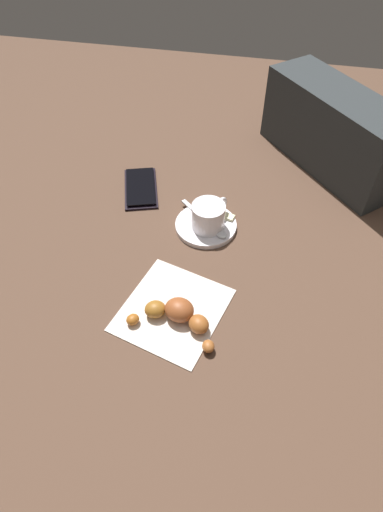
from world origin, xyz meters
The scene contains 9 objects.
ground_plane centered at (0.00, 0.00, 0.00)m, with size 1.80×1.80×0.00m, color #4F3729.
saucer centered at (0.11, 0.00, 0.01)m, with size 0.12×0.12×0.01m, color white.
espresso_cup centered at (0.10, -0.01, 0.04)m, with size 0.09×0.07×0.05m.
teaspoon centered at (0.10, -0.01, 0.01)m, with size 0.10×0.11×0.01m.
sugar_packet centered at (0.14, -0.02, 0.01)m, with size 0.06×0.02×0.01m, color beige.
napkin centered at (-0.10, 0.02, 0.00)m, with size 0.17×0.16×0.00m, color silver.
croissant centered at (-0.12, 0.01, 0.02)m, with size 0.09×0.16×0.04m.
cell_phone centered at (0.20, 0.16, 0.01)m, with size 0.15×0.11×0.01m.
laptop_bag centered at (0.37, -0.24, 0.09)m, with size 0.35×0.12×0.17m, color #2B3032.
Camera 1 is at (-0.50, -0.09, 0.61)m, focal length 30.28 mm.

